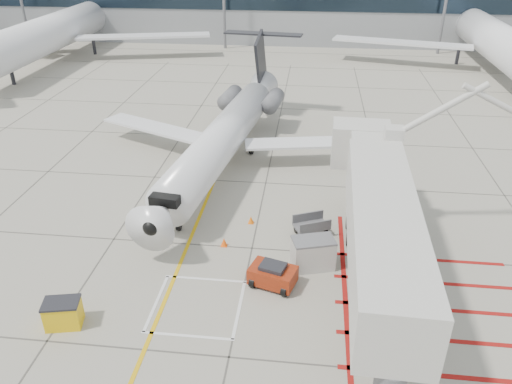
% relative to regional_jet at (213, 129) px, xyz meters
% --- Properties ---
extents(ground_plane, '(260.00, 260.00, 0.00)m').
position_rel_regional_jet_xyz_m(ground_plane, '(3.63, -12.14, -3.81)').
color(ground_plane, '#9D9787').
rests_on(ground_plane, ground).
extents(regional_jet, '(26.56, 31.76, 7.61)m').
position_rel_regional_jet_xyz_m(regional_jet, '(0.00, 0.00, 0.00)').
color(regional_jet, silver).
rests_on(regional_jet, ground_plane).
extents(jet_bridge, '(9.53, 19.15, 7.55)m').
position_rel_regional_jet_xyz_m(jet_bridge, '(9.84, -12.30, -0.03)').
color(jet_bridge, beige).
rests_on(jet_bridge, ground_plane).
extents(pushback_tug, '(2.55, 2.00, 1.31)m').
position_rel_regional_jet_xyz_m(pushback_tug, '(5.05, -11.19, -3.15)').
color(pushback_tug, maroon).
rests_on(pushback_tug, ground_plane).
extents(spill_bin, '(1.71, 1.32, 1.33)m').
position_rel_regional_jet_xyz_m(spill_bin, '(-4.01, -15.07, -3.14)').
color(spill_bin, yellow).
rests_on(spill_bin, ground_plane).
extents(baggage_cart, '(2.26, 1.90, 1.22)m').
position_rel_regional_jet_xyz_m(baggage_cart, '(6.88, -6.36, -3.20)').
color(baggage_cart, '#555459').
rests_on(baggage_cart, ground_plane).
extents(ground_power_unit, '(2.42, 1.82, 1.70)m').
position_rel_regional_jet_xyz_m(ground_power_unit, '(6.99, -9.46, -2.95)').
color(ground_power_unit, '#B9B6B0').
rests_on(ground_power_unit, ground_plane).
extents(cone_nose, '(0.36, 0.36, 0.50)m').
position_rel_regional_jet_xyz_m(cone_nose, '(2.05, -8.07, -3.55)').
color(cone_nose, '#FF560D').
rests_on(cone_nose, ground_plane).
extents(cone_side, '(0.34, 0.34, 0.48)m').
position_rel_regional_jet_xyz_m(cone_side, '(3.25, -5.50, -3.57)').
color(cone_side, orange).
rests_on(cone_side, ground_plane).
extents(bg_aircraft_b, '(39.11, 43.45, 13.04)m').
position_rel_regional_jet_xyz_m(bg_aircraft_b, '(-26.93, 33.86, 2.71)').
color(bg_aircraft_b, silver).
rests_on(bg_aircraft_b, ground_plane).
extents(bg_aircraft_c, '(38.40, 42.66, 12.80)m').
position_rel_regional_jet_xyz_m(bg_aircraft_c, '(28.03, 33.86, 2.59)').
color(bg_aircraft_c, silver).
rests_on(bg_aircraft_c, ground_plane).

